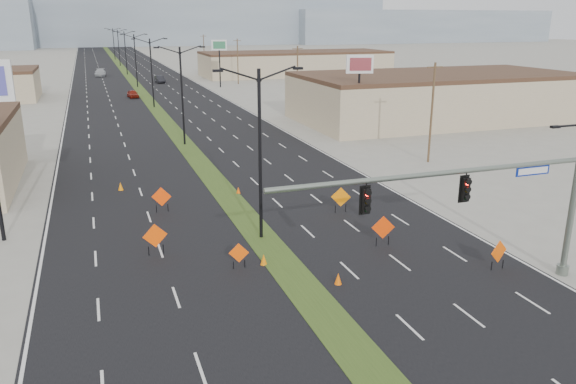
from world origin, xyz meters
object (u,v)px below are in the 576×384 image
object	(u,v)px
cone_2	(238,190)
car_far	(100,73)
streetlight_1	(182,93)
cone_3	(121,186)
cone_0	(338,279)
construction_sign_4	(499,253)
streetlight_6	(114,43)
construction_sign_0	(155,237)
construction_sign_3	(383,228)
construction_sign_5	(341,198)
construction_sign_2	(161,198)
streetlight_3	(136,59)
pole_sign_east_far	(219,49)
construction_sign_1	(239,254)
streetlight_0	(260,150)
car_left	(133,94)
cone_1	(264,260)
pole_sign_east_near	(360,71)
streetlight_5	(119,46)
streetlight_4	(125,51)
streetlight_2	(152,71)
car_mid	(160,79)

from	to	relation	value
cone_2	car_far	bearing A→B (deg)	94.06
streetlight_1	cone_3	world-z (taller)	streetlight_1
cone_0	construction_sign_4	bearing A→B (deg)	-7.85
streetlight_6	construction_sign_4	distance (m)	176.79
construction_sign_0	construction_sign_3	size ratio (longest dim) A/B	1.01
construction_sign_3	construction_sign_5	distance (m)	6.18
car_far	construction_sign_2	distance (m)	103.17
cone_3	streetlight_1	bearing A→B (deg)	63.80
streetlight_3	construction_sign_3	size ratio (longest dim) A/B	5.50
cone_2	pole_sign_east_far	world-z (taller)	pole_sign_east_far
cone_0	streetlight_6	bearing A→B (deg)	90.59
construction_sign_2	construction_sign_3	size ratio (longest dim) A/B	0.97
construction_sign_1	streetlight_0	bearing A→B (deg)	72.44
car_left	cone_0	bearing A→B (deg)	-93.06
cone_1	pole_sign_east_near	xyz separation A→B (m)	(19.85, 29.29, 6.99)
streetlight_5	cone_3	world-z (taller)	streetlight_5
construction_sign_4	pole_sign_east_far	bearing A→B (deg)	72.04
construction_sign_4	streetlight_5	bearing A→B (deg)	79.26
cone_3	construction_sign_3	bearing A→B (deg)	-50.40
streetlight_1	streetlight_5	distance (m)	112.00
streetlight_4	cone_0	world-z (taller)	streetlight_4
construction_sign_4	streetlight_1	bearing A→B (deg)	91.18
car_left	construction_sign_3	bearing A→B (deg)	-89.36
cone_0	cone_1	distance (m)	4.44
streetlight_1	pole_sign_east_far	bearing A→B (deg)	73.19
construction_sign_0	streetlight_4	bearing A→B (deg)	80.23
streetlight_1	car_far	bearing A→B (deg)	94.33
construction_sign_3	cone_3	xyz separation A→B (m)	(-13.67, 16.52, -0.75)
cone_2	streetlight_4	bearing A→B (deg)	90.53
streetlight_5	car_left	distance (m)	72.05
streetlight_0	construction_sign_5	size ratio (longest dim) A/B	5.64
car_far	streetlight_3	bearing A→B (deg)	-72.75
construction_sign_1	cone_3	size ratio (longest dim) A/B	2.14
streetlight_6	construction_sign_0	bearing A→B (deg)	-92.13
cone_0	construction_sign_2	bearing A→B (deg)	116.01
construction_sign_0	construction_sign_5	xyz separation A→B (m)	(12.70, 3.17, -0.03)
streetlight_6	car_far	distance (m)	58.60
construction_sign_3	pole_sign_east_far	size ratio (longest dim) A/B	0.20
streetlight_2	pole_sign_east_far	world-z (taller)	streetlight_2
streetlight_4	construction_sign_0	distance (m)	112.79
streetlight_6	car_mid	xyz separation A→B (m)	(5.10, -77.46, -4.69)
streetlight_2	streetlight_6	size ratio (longest dim) A/B	1.00
cone_3	pole_sign_east_far	xyz separation A→B (m)	(22.67, 65.59, 6.95)
streetlight_3	construction_sign_5	world-z (taller)	streetlight_3
construction_sign_4	construction_sign_5	world-z (taller)	construction_sign_5
streetlight_3	pole_sign_east_near	world-z (taller)	streetlight_3
streetlight_2	construction_sign_3	size ratio (longest dim) A/B	5.50
car_left	construction_sign_2	bearing A→B (deg)	-98.75
construction_sign_3	cone_0	bearing A→B (deg)	-127.63
cone_0	car_left	bearing A→B (deg)	92.98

